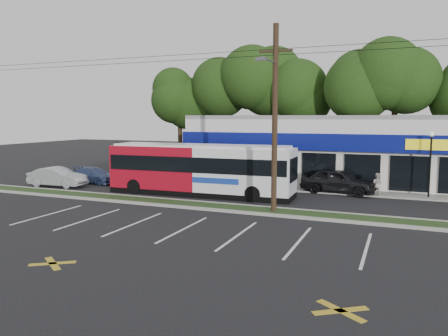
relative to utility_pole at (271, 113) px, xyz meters
name	(u,v)px	position (x,y,z in m)	size (l,w,h in m)	color
ground	(216,212)	(-2.83, -0.93, -5.41)	(120.00, 120.00, 0.00)	black
grass_strip	(223,207)	(-2.83, 0.07, -5.35)	(40.00, 1.60, 0.12)	#1F3415
curb_south	(217,210)	(-2.83, -0.78, -5.34)	(40.00, 0.25, 0.14)	#9E9E93
curb_north	(228,204)	(-2.83, 0.92, -5.34)	(40.00, 0.25, 0.14)	#9E9E93
sidewalk	(333,191)	(2.17, 8.07, -5.36)	(32.00, 2.20, 0.10)	#9E9E93
strip_mall	(353,148)	(2.67, 14.99, -2.76)	(25.00, 12.55, 5.30)	silver
utility_pole	(271,113)	(0.00, 0.00, 0.00)	(50.00, 2.77, 10.00)	black
lamp_post	(430,157)	(8.17, 7.87, -2.74)	(0.30, 0.30, 4.25)	black
tree_line	(350,86)	(1.17, 25.07, 3.00)	(46.76, 6.76, 11.83)	black
metrobus	(200,168)	(-5.89, 3.57, -3.63)	(12.62, 3.11, 3.37)	#A60C1E
car_dark	(338,181)	(2.57, 7.57, -4.56)	(2.02, 5.01, 1.71)	black
car_silver	(58,177)	(-17.22, 2.57, -4.69)	(1.53, 4.39, 1.44)	#A6AAAE
car_blue	(94,175)	(-15.83, 5.03, -4.80)	(1.72, 4.22, 1.22)	navy
pedestrian_a	(285,180)	(-0.83, 6.47, -4.50)	(0.67, 0.44, 1.83)	beige
pedestrian_b	(377,185)	(5.04, 7.57, -4.65)	(0.74, 0.58, 1.52)	beige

